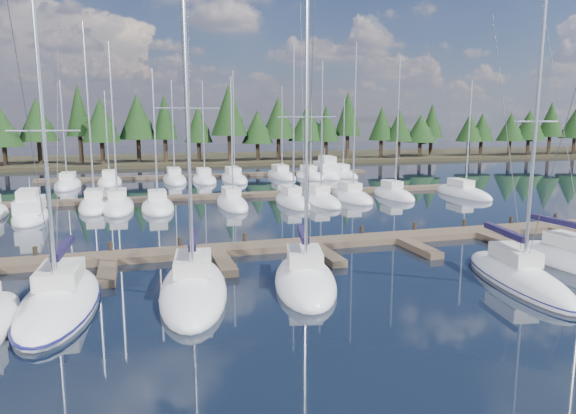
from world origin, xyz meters
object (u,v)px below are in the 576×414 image
object	(u,v)px
front_sailboat_1	(60,301)
motor_yacht_left	(30,213)
main_dock	(314,246)
front_sailboat_2	(194,288)
front_sailboat_3	(305,279)
front_sailboat_4	(518,277)
motor_yacht_right	(326,173)

from	to	relation	value
front_sailboat_1	motor_yacht_left	size ratio (longest dim) A/B	1.67
main_dock	front_sailboat_2	bearing A→B (deg)	-141.96
front_sailboat_3	front_sailboat_4	distance (m)	10.47
front_sailboat_2	motor_yacht_left	xyz separation A→B (m)	(-10.66, 22.13, 0.16)
motor_yacht_right	motor_yacht_left	bearing A→B (deg)	-146.63
front_sailboat_3	motor_yacht_left	size ratio (longest dim) A/B	1.79
main_dock	front_sailboat_3	distance (m)	7.07
front_sailboat_4	front_sailboat_1	bearing A→B (deg)	172.36
main_dock	front_sailboat_3	xyz separation A→B (m)	(-2.72, -6.52, 0.09)
front_sailboat_3	front_sailboat_2	bearing A→B (deg)	177.61
front_sailboat_1	front_sailboat_2	distance (m)	5.68
front_sailboat_3	motor_yacht_left	bearing A→B (deg)	125.58
front_sailboat_1	front_sailboat_2	world-z (taller)	front_sailboat_2
front_sailboat_1	motor_yacht_right	bearing A→B (deg)	56.95
main_dock	front_sailboat_3	bearing A→B (deg)	-112.66
front_sailboat_3	main_dock	bearing A→B (deg)	67.34
front_sailboat_3	front_sailboat_4	size ratio (longest dim) A/B	1.03
front_sailboat_2	motor_yacht_right	xyz separation A→B (m)	(23.34, 44.52, 0.24)
front_sailboat_2	main_dock	bearing A→B (deg)	38.04
motor_yacht_left	motor_yacht_right	world-z (taller)	motor_yacht_right
front_sailboat_2	front_sailboat_3	distance (m)	5.33
front_sailboat_2	front_sailboat_4	distance (m)	15.72
front_sailboat_4	front_sailboat_2	bearing A→B (deg)	169.33
motor_yacht_right	main_dock	bearing A→B (deg)	-111.80
main_dock	motor_yacht_right	xyz separation A→B (m)	(15.28, 38.22, 0.32)
main_dock	front_sailboat_1	bearing A→B (deg)	-155.10
front_sailboat_3	front_sailboat_4	xyz separation A→B (m)	(10.12, -2.69, -0.00)
front_sailboat_3	front_sailboat_1	bearing A→B (deg)	179.24
front_sailboat_1	front_sailboat_4	distance (m)	21.31
main_dock	front_sailboat_4	distance (m)	11.81
main_dock	front_sailboat_4	world-z (taller)	front_sailboat_4
front_sailboat_3	motor_yacht_right	xyz separation A→B (m)	(18.01, 44.75, 0.23)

